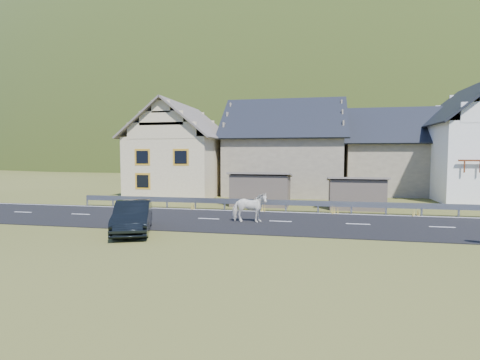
# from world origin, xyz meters

# --- Properties ---
(ground) EXTENTS (160.00, 160.00, 0.00)m
(ground) POSITION_xyz_m (0.00, 0.00, 0.00)
(ground) COLOR #434519
(ground) RESTS_ON ground
(road) EXTENTS (60.00, 7.00, 0.04)m
(road) POSITION_xyz_m (0.00, 0.00, 0.02)
(road) COLOR black
(road) RESTS_ON ground
(lane_markings) EXTENTS (60.00, 6.60, 0.01)m
(lane_markings) POSITION_xyz_m (0.00, 0.00, 0.04)
(lane_markings) COLOR silver
(lane_markings) RESTS_ON road
(guardrail) EXTENTS (28.10, 0.09, 0.75)m
(guardrail) POSITION_xyz_m (-0.00, 3.68, 0.56)
(guardrail) COLOR #93969B
(guardrail) RESTS_ON ground
(shed_left) EXTENTS (4.30, 3.30, 2.40)m
(shed_left) POSITION_xyz_m (-2.00, 6.50, 1.10)
(shed_left) COLOR brown
(shed_left) RESTS_ON ground
(shed_right) EXTENTS (3.80, 2.90, 2.20)m
(shed_right) POSITION_xyz_m (4.50, 6.00, 1.00)
(shed_right) COLOR brown
(shed_right) RESTS_ON ground
(house_cream) EXTENTS (7.80, 9.80, 8.30)m
(house_cream) POSITION_xyz_m (-10.00, 12.00, 4.36)
(house_cream) COLOR beige
(house_cream) RESTS_ON ground
(house_stone_a) EXTENTS (10.80, 9.80, 8.90)m
(house_stone_a) POSITION_xyz_m (-1.00, 15.00, 4.63)
(house_stone_a) COLOR gray
(house_stone_a) RESTS_ON ground
(house_stone_b) EXTENTS (9.80, 8.80, 8.10)m
(house_stone_b) POSITION_xyz_m (9.00, 17.00, 4.24)
(house_stone_b) COLOR gray
(house_stone_b) RESTS_ON ground
(mountain) EXTENTS (440.00, 280.00, 260.00)m
(mountain) POSITION_xyz_m (5.00, 180.00, -20.00)
(mountain) COLOR #1F360E
(mountain) RESTS_ON ground
(conifer_patch) EXTENTS (76.00, 50.00, 28.00)m
(conifer_patch) POSITION_xyz_m (-55.00, 110.00, 6.00)
(conifer_patch) COLOR black
(conifer_patch) RESTS_ON ground
(horse) EXTENTS (0.99, 1.93, 1.58)m
(horse) POSITION_xyz_m (-1.60, -0.59, 0.83)
(horse) COLOR white
(horse) RESTS_ON road
(car) EXTENTS (3.10, 4.71, 1.47)m
(car) POSITION_xyz_m (-6.51, -4.00, 0.73)
(car) COLOR black
(car) RESTS_ON ground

